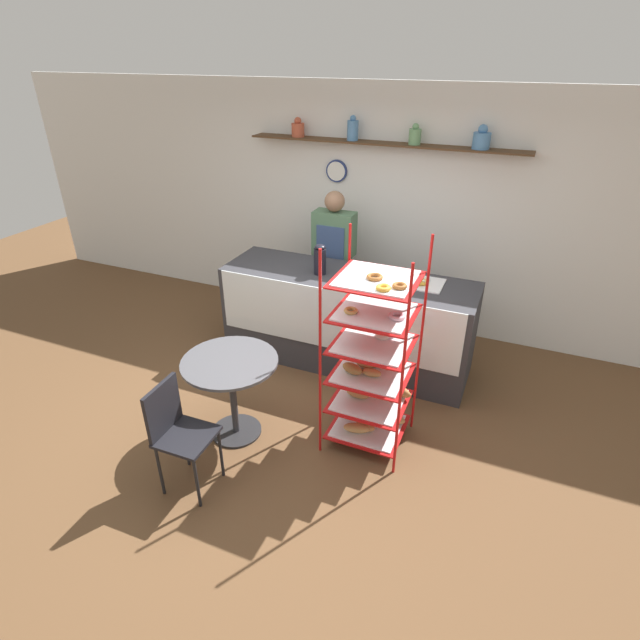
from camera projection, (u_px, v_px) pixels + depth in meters
ground_plane at (304, 419)px, 4.55m from camera, size 14.00×14.00×0.00m
back_wall at (382, 210)px, 5.66m from camera, size 10.00×0.30×2.70m
display_counter at (346, 320)px, 5.18m from camera, size 2.56×0.75×0.99m
pastry_rack at (373, 364)px, 3.97m from camera, size 0.66×0.62×1.79m
person_worker at (334, 259)px, 5.55m from camera, size 0.45×0.23×1.67m
cafe_table at (231, 379)px, 4.13m from camera, size 0.79×0.79×0.75m
cafe_chair at (176, 426)px, 3.64m from camera, size 0.39×0.39×0.89m
coffee_carafe at (320, 260)px, 4.92m from camera, size 0.12×0.12×0.30m
donut_tray_counter at (419, 282)px, 4.77m from camera, size 0.49×0.36×0.05m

